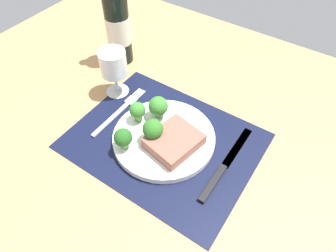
% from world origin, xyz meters
% --- Properties ---
extents(ground_plane, '(1.40, 1.10, 0.03)m').
position_xyz_m(ground_plane, '(0.00, 0.00, -0.01)').
color(ground_plane, tan).
extents(placemat, '(0.42, 0.32, 0.00)m').
position_xyz_m(placemat, '(0.00, 0.00, 0.00)').
color(placemat, black).
rests_on(placemat, ground_plane).
extents(plate, '(0.23, 0.23, 0.02)m').
position_xyz_m(plate, '(0.00, 0.00, 0.01)').
color(plate, white).
rests_on(plate, placemat).
extents(steak, '(0.11, 0.13, 0.03)m').
position_xyz_m(steak, '(0.03, -0.01, 0.03)').
color(steak, '#8C5647').
rests_on(steak, plate).
extents(broccoli_center, '(0.05, 0.05, 0.06)m').
position_xyz_m(broccoli_center, '(-0.04, 0.04, 0.05)').
color(broccoli_center, '#5B8942').
rests_on(broccoli_center, plate).
extents(broccoli_near_steak, '(0.04, 0.04, 0.05)m').
position_xyz_m(broccoli_near_steak, '(-0.05, -0.07, 0.05)').
color(broccoli_near_steak, '#6B994C').
rests_on(broccoli_near_steak, plate).
extents(broccoli_back_left, '(0.05, 0.05, 0.06)m').
position_xyz_m(broccoli_back_left, '(-0.01, -0.02, 0.06)').
color(broccoli_back_left, '#5B8942').
rests_on(broccoli_back_left, plate).
extents(broccoli_near_fork, '(0.04, 0.04, 0.05)m').
position_xyz_m(broccoli_near_fork, '(-0.08, 0.01, 0.05)').
color(broccoli_near_fork, '#5B8942').
rests_on(broccoli_near_fork, plate).
extents(fork, '(0.02, 0.19, 0.01)m').
position_xyz_m(fork, '(-0.14, 0.01, 0.01)').
color(fork, silver).
rests_on(fork, placemat).
extents(knife, '(0.02, 0.23, 0.01)m').
position_xyz_m(knife, '(0.15, 0.01, 0.01)').
color(knife, black).
rests_on(knife, placemat).
extents(wine_bottle, '(0.07, 0.07, 0.32)m').
position_xyz_m(wine_bottle, '(-0.28, 0.19, 0.12)').
color(wine_bottle, black).
rests_on(wine_bottle, ground_plane).
extents(wine_glass, '(0.07, 0.07, 0.13)m').
position_xyz_m(wine_glass, '(-0.20, 0.07, 0.09)').
color(wine_glass, silver).
rests_on(wine_glass, ground_plane).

